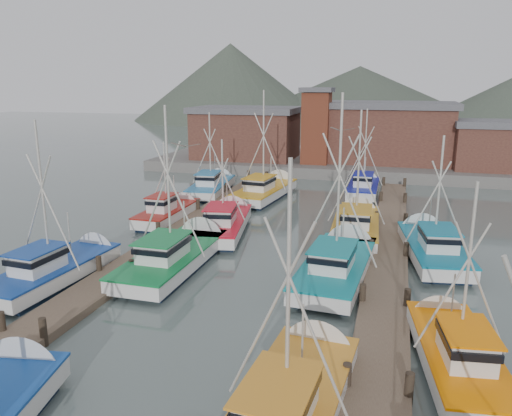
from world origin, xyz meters
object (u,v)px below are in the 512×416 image
(boat_12, at_px, (267,190))
(boat_4, at_px, (177,255))
(lookout_tower, at_px, (316,125))
(boat_1, at_px, (293,401))
(boat_8, at_px, (225,223))

(boat_12, bearing_deg, boat_4, -84.87)
(lookout_tower, distance_m, boat_4, 32.80)
(boat_12, bearing_deg, boat_1, -67.43)
(boat_8, relative_size, boat_12, 0.90)
(lookout_tower, relative_size, boat_8, 0.89)
(boat_4, bearing_deg, boat_12, 89.16)
(boat_1, relative_size, boat_4, 0.93)
(lookout_tower, height_order, boat_4, lookout_tower)
(lookout_tower, bearing_deg, boat_8, -95.19)
(boat_1, height_order, boat_4, boat_4)
(lookout_tower, xyz_separation_m, boat_4, (-2.60, -32.33, -4.87))
(boat_8, bearing_deg, boat_12, 79.96)
(lookout_tower, height_order, boat_8, lookout_tower)
(boat_1, distance_m, boat_8, 20.62)
(boat_4, bearing_deg, boat_1, -50.97)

